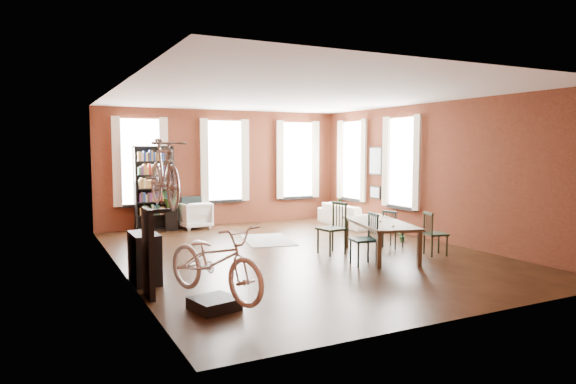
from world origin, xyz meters
TOP-DOWN VIEW (x-y plane):
  - room at (0.25, 0.62)m, footprint 9.00×9.04m
  - dining_table at (1.29, -1.02)m, footprint 1.43×2.21m
  - dining_chair_a at (0.56, -1.49)m, footprint 0.51×0.51m
  - dining_chair_b at (0.56, -0.36)m, footprint 0.55×0.55m
  - dining_chair_c at (2.37, -1.41)m, footprint 0.49×0.49m
  - dining_chair_d at (2.11, -0.38)m, footprint 0.48×0.48m
  - bookshelf at (-2.00, 4.30)m, footprint 1.00×0.32m
  - white_armchair at (-0.98, 4.10)m, footprint 0.83×0.79m
  - cream_sofa at (2.95, 2.60)m, footprint 0.61×2.08m
  - striped_rug at (0.03, 1.61)m, footprint 1.38×1.86m
  - bike_trainer at (-2.74, -2.75)m, footprint 0.66×0.66m
  - bike_wall_rack at (-3.40, -1.80)m, footprint 0.16×0.60m
  - console_table at (-3.28, -0.90)m, footprint 0.40×0.80m
  - plant_stand at (-1.63, 4.09)m, footprint 0.33×0.33m
  - plant_by_sofa at (3.37, 3.90)m, footprint 0.44×0.70m
  - plant_small at (2.73, 0.07)m, footprint 0.27×0.46m
  - bicycle_floor at (-2.71, -2.73)m, footprint 0.96×1.17m
  - bicycle_hung at (-3.15, -1.80)m, footprint 0.47×1.00m
  - plant_on_stand at (-1.60, 4.09)m, footprint 0.61×0.65m

SIDE VIEW (x-z plane):
  - striped_rug at x=0.03m, z-range 0.00..0.01m
  - plant_small at x=2.73m, z-range 0.00..0.16m
  - bike_trainer at x=-2.74m, z-range 0.00..0.16m
  - plant_by_sofa at x=3.37m, z-range 0.00..0.30m
  - plant_stand at x=-1.63m, z-range 0.00..0.60m
  - dining_table at x=1.29m, z-range 0.00..0.69m
  - white_armchair at x=-0.98m, z-range 0.00..0.79m
  - console_table at x=-3.28m, z-range 0.00..0.80m
  - dining_chair_d at x=2.11m, z-range 0.00..0.81m
  - cream_sofa at x=2.95m, z-range 0.00..0.81m
  - dining_chair_c at x=2.37m, z-range 0.00..0.87m
  - dining_chair_a at x=0.56m, z-range 0.00..0.96m
  - dining_chair_b at x=0.56m, z-range 0.00..1.04m
  - bike_wall_rack at x=-3.40m, z-range 0.00..1.30m
  - plant_on_stand at x=-1.60m, z-range 0.60..1.05m
  - bookshelf at x=-2.00m, z-range 0.00..2.20m
  - bicycle_floor at x=-2.71m, z-range 0.16..2.06m
  - bicycle_hung at x=-3.15m, z-range 1.30..2.96m
  - room at x=0.25m, z-range 0.53..3.75m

